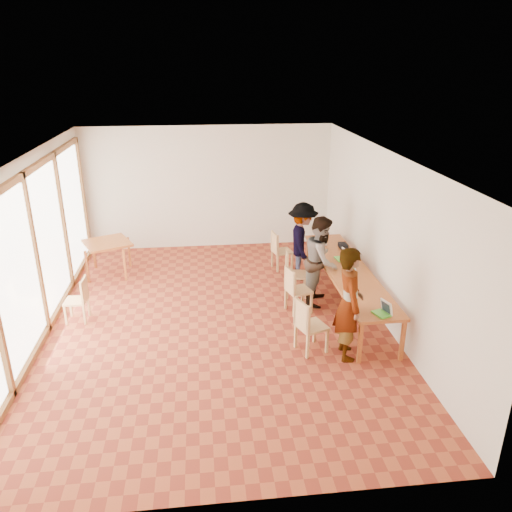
{
  "coord_description": "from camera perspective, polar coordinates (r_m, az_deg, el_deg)",
  "views": [
    {
      "loc": [
        -0.19,
        -8.01,
        4.43
      ],
      "look_at": [
        0.76,
        0.36,
        1.1
      ],
      "focal_mm": 35.0,
      "sensor_mm": 36.0,
      "label": 1
    }
  ],
  "objects": [
    {
      "name": "pink_phone",
      "position": [
        10.32,
        10.35,
        0.35
      ],
      "size": [
        0.05,
        0.1,
        0.01
      ],
      "primitive_type": "cube",
      "color": "#E43672",
      "rests_on": "communal_table"
    },
    {
      "name": "condiment_cup",
      "position": [
        10.68,
        7.91,
        1.37
      ],
      "size": [
        0.08,
        0.08,
        0.06
      ],
      "primitive_type": "cylinder",
      "color": "white",
      "rests_on": "communal_table"
    },
    {
      "name": "black_pouch",
      "position": [
        10.59,
        9.93,
        1.16
      ],
      "size": [
        0.16,
        0.26,
        0.09
      ],
      "primitive_type": "cube",
      "color": "black",
      "rests_on": "communal_table"
    },
    {
      "name": "chair_spare",
      "position": [
        9.48,
        -19.46,
        -4.24
      ],
      "size": [
        0.4,
        0.4,
        0.44
      ],
      "rotation": [
        0.0,
        0.0,
        3.1
      ],
      "color": "tan",
      "rests_on": "ground"
    },
    {
      "name": "yellow_mug",
      "position": [
        9.01,
        10.38,
        -2.54
      ],
      "size": [
        0.14,
        0.14,
        0.11
      ],
      "primitive_type": "imported",
      "rotation": [
        0.0,
        0.0,
        -0.05
      ],
      "color": "yellow",
      "rests_on": "communal_table"
    },
    {
      "name": "chair_far",
      "position": [
        9.9,
        4.09,
        -1.48
      ],
      "size": [
        0.48,
        0.48,
        0.49
      ],
      "rotation": [
        0.0,
        0.0,
        -0.14
      ],
      "color": "tan",
      "rests_on": "ground"
    },
    {
      "name": "person_near",
      "position": [
        7.86,
        10.58,
        -5.36
      ],
      "size": [
        0.48,
        0.7,
        1.84
      ],
      "primitive_type": "imported",
      "rotation": [
        0.0,
        0.0,
        1.51
      ],
      "color": "gray",
      "rests_on": "ground"
    },
    {
      "name": "laptop_mid",
      "position": [
        9.42,
        10.92,
        -1.45
      ],
      "size": [
        0.27,
        0.29,
        0.22
      ],
      "rotation": [
        0.0,
        0.0,
        -0.2
      ],
      "color": "#59CE3B",
      "rests_on": "communal_table"
    },
    {
      "name": "wall_back",
      "position": [
        12.36,
        -5.47,
        7.76
      ],
      "size": [
        6.0,
        0.1,
        3.0
      ],
      "primitive_type": "cube",
      "color": "beige",
      "rests_on": "ground"
    },
    {
      "name": "wall_front",
      "position": [
        4.97,
        -3.16,
        -14.59
      ],
      "size": [
        6.0,
        0.1,
        3.0
      ],
      "primitive_type": "cube",
      "color": "beige",
      "rests_on": "ground"
    },
    {
      "name": "window_wall",
      "position": [
        8.97,
        -24.07,
        0.55
      ],
      "size": [
        0.1,
        8.0,
        3.0
      ],
      "primitive_type": "cube",
      "color": "white",
      "rests_on": "ground"
    },
    {
      "name": "chair_empty",
      "position": [
        11.14,
        2.58,
        1.04
      ],
      "size": [
        0.48,
        0.48,
        0.46
      ],
      "rotation": [
        0.0,
        0.0,
        0.22
      ],
      "color": "tan",
      "rests_on": "ground"
    },
    {
      "name": "communal_table",
      "position": [
        9.55,
        10.42,
        -1.78
      ],
      "size": [
        0.8,
        4.0,
        0.75
      ],
      "color": "#B46228",
      "rests_on": "ground"
    },
    {
      "name": "wall_right",
      "position": [
        9.1,
        14.42,
        2.09
      ],
      "size": [
        0.1,
        8.0,
        3.0
      ],
      "primitive_type": "cube",
      "color": "beige",
      "rests_on": "ground"
    },
    {
      "name": "side_table",
      "position": [
        11.29,
        -16.63,
        1.18
      ],
      "size": [
        0.9,
        0.9,
        0.75
      ],
      "rotation": [
        0.0,
        0.0,
        0.43
      ],
      "color": "#B46228",
      "rests_on": "ground"
    },
    {
      "name": "green_bottle",
      "position": [
        10.78,
        7.07,
        2.23
      ],
      "size": [
        0.07,
        0.07,
        0.28
      ],
      "primitive_type": "cylinder",
      "color": "#116735",
      "rests_on": "communal_table"
    },
    {
      "name": "clear_glass",
      "position": [
        9.02,
        10.8,
        -2.62
      ],
      "size": [
        0.07,
        0.07,
        0.09
      ],
      "primitive_type": "cylinder",
      "color": "silver",
      "rests_on": "communal_table"
    },
    {
      "name": "person_far",
      "position": [
        10.59,
        5.31,
        1.65
      ],
      "size": [
        0.76,
        1.16,
        1.68
      ],
      "primitive_type": "imported",
      "rotation": [
        0.0,
        0.0,
        1.44
      ],
      "color": "gray",
      "rests_on": "ground"
    },
    {
      "name": "laptop_near",
      "position": [
        8.0,
        14.39,
        -6.06
      ],
      "size": [
        0.3,
        0.32,
        0.22
      ],
      "rotation": [
        0.0,
        0.0,
        0.33
      ],
      "color": "#59CE3B",
      "rests_on": "communal_table"
    },
    {
      "name": "laptop_far",
      "position": [
        9.97,
        9.92,
        -0.06
      ],
      "size": [
        0.25,
        0.28,
        0.22
      ],
      "rotation": [
        0.0,
        0.0,
        0.12
      ],
      "color": "#59CE3B",
      "rests_on": "communal_table"
    },
    {
      "name": "ceiling",
      "position": [
        8.13,
        -5.15,
        11.5
      ],
      "size": [
        6.0,
        8.0,
        0.04
      ],
      "primitive_type": "cube",
      "color": "white",
      "rests_on": "wall_back"
    },
    {
      "name": "chair_mid",
      "position": [
        9.24,
        4.41,
        -3.37
      ],
      "size": [
        0.51,
        0.51,
        0.47
      ],
      "rotation": [
        0.0,
        0.0,
        0.28
      ],
      "color": "tan",
      "rests_on": "ground"
    },
    {
      "name": "ground",
      "position": [
        9.15,
        -4.52,
        -7.45
      ],
      "size": [
        8.0,
        8.0,
        0.0
      ],
      "primitive_type": "plane",
      "color": "#A44727",
      "rests_on": "ground"
    },
    {
      "name": "person_mid",
      "position": [
        9.58,
        7.49,
        -0.48
      ],
      "size": [
        0.93,
        1.03,
        1.73
      ],
      "primitive_type": "imported",
      "rotation": [
        0.0,
        0.0,
        1.17
      ],
      "color": "gray",
      "rests_on": "ground"
    },
    {
      "name": "chair_near",
      "position": [
        8.02,
        5.82,
        -7.37
      ],
      "size": [
        0.55,
        0.55,
        0.49
      ],
      "rotation": [
        0.0,
        0.0,
        0.35
      ],
      "color": "tan",
      "rests_on": "ground"
    }
  ]
}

